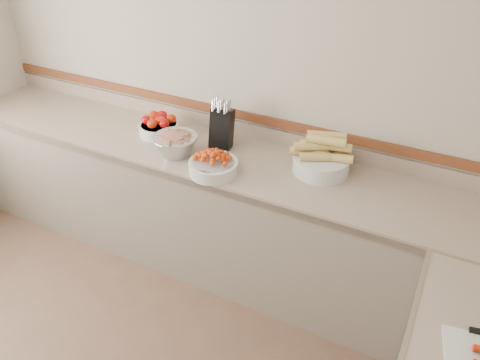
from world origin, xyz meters
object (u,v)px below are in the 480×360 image
at_px(cherry_tomato_bowl, 213,165).
at_px(rhubarb_bowl, 176,143).
at_px(knife_block, 222,127).
at_px(tomato_bowl, 159,125).
at_px(corn_bowl, 321,158).

relative_size(cherry_tomato_bowl, rhubarb_bowl, 1.04).
height_order(knife_block, cherry_tomato_bowl, knife_block).
bearing_deg(cherry_tomato_bowl, tomato_bowl, 155.13).
bearing_deg(corn_bowl, tomato_bowl, -178.02).
xyz_separation_m(cherry_tomato_bowl, corn_bowl, (0.56, 0.31, 0.03)).
bearing_deg(corn_bowl, knife_block, 179.48).
distance_m(cherry_tomato_bowl, rhubarb_bowl, 0.33).
bearing_deg(tomato_bowl, corn_bowl, 1.98).
bearing_deg(cherry_tomato_bowl, rhubarb_bowl, 165.91).
xyz_separation_m(tomato_bowl, corn_bowl, (1.14, 0.04, 0.03)).
distance_m(knife_block, rhubarb_bowl, 0.31).
bearing_deg(corn_bowl, rhubarb_bowl, -165.29).
bearing_deg(rhubarb_bowl, cherry_tomato_bowl, -14.09).
relative_size(tomato_bowl, rhubarb_bowl, 0.97).
height_order(knife_block, corn_bowl, knife_block).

